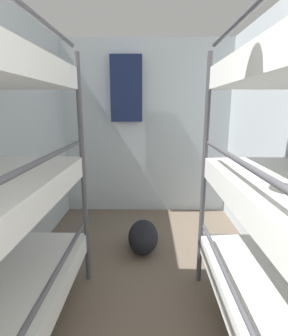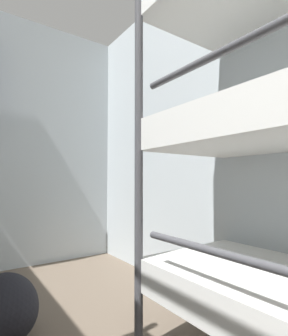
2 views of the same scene
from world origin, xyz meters
name	(u,v)px [view 2 (image 2 of 2)]	position (x,y,z in m)	size (l,w,h in m)	color
wall_right	(276,110)	(1.26, 2.07, 1.27)	(0.06, 4.27, 2.55)	silver
duffel_bag	(5,307)	(-0.01, 2.93, 0.17)	(0.34, 0.54, 0.34)	black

